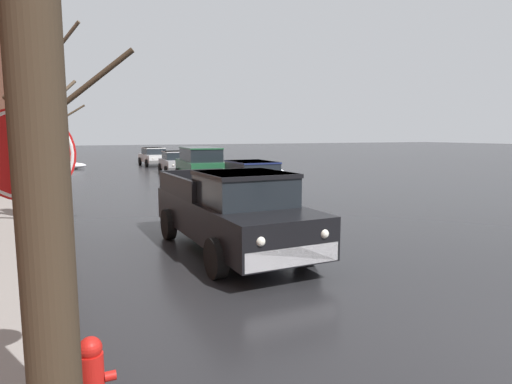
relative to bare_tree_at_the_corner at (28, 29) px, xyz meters
name	(u,v)px	position (x,y,z in m)	size (l,w,h in m)	color
left_sidewalk_slab	(16,193)	(-1.48, 16.82, -3.13)	(3.00, 80.00, 0.15)	gray
snow_bank_near_corner_left	(64,166)	(0.53, 30.23, -2.95)	(2.92, 1.18, 0.64)	white
snow_bank_along_left_kerb	(264,175)	(9.65, 16.40, -2.78)	(2.53, 1.28, 0.89)	white
bare_tree_at_the_corner	(28,29)	(0.00, 0.00, 0.00)	(1.05, 2.90, 6.42)	#382B1E
bare_tree_second_along_sidewalk	(46,123)	(-0.06, 8.36, -0.45)	(4.09, 2.86, 5.04)	#382B1E
bare_tree_mid_block	(51,115)	(0.03, 15.24, 0.01)	(1.92, 3.49, 6.62)	#4C3D2D
bare_tree_far_down_block	(52,123)	(0.00, 24.15, -0.10)	(3.03, 2.87, 6.48)	#382B1E
pickup_truck_black_approaching_near_lane	(232,211)	(3.44, 5.01, -2.33)	(2.17, 5.42, 1.76)	black
sedan_darkblue_parked_kerbside_close	(253,178)	(7.22, 12.29, -2.45)	(2.09, 4.48, 1.42)	navy
suv_green_parked_kerbside_mid	(201,164)	(6.82, 18.02, -2.22)	(2.40, 4.82, 1.82)	#1E5633
sedan_silver_parked_far_down_block	(176,162)	(6.96, 23.69, -2.46)	(2.03, 4.16, 1.42)	#B7B7BC
sedan_white_queued_behind_truck	(154,156)	(7.16, 31.43, -2.46)	(1.95, 4.43, 1.42)	silver
fire_hydrant	(92,374)	(0.30, 0.50, -2.85)	(0.42, 0.22, 0.71)	red
stop_sign_at_corner	(27,183)	(-0.10, 0.52, -1.11)	(0.76, 0.08, 2.72)	slate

